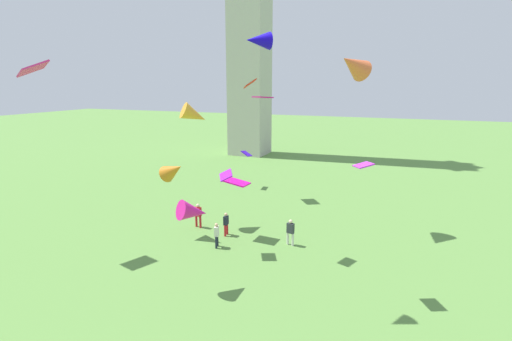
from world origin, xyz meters
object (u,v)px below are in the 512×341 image
at_px(person_0, 290,231).
at_px(kite_flying_4, 258,40).
at_px(kite_flying_7, 194,115).
at_px(kite_flying_10, 226,175).
at_px(kite_flying_11, 363,165).
at_px(kite_flying_8, 263,97).
at_px(person_3, 198,214).
at_px(kite_flying_6, 353,65).
at_px(kite_flying_9, 194,212).
at_px(person_1, 217,234).
at_px(person_2, 226,223).
at_px(kite_flying_2, 250,84).
at_px(kite_flying_1, 236,182).
at_px(kite_flying_3, 247,154).
at_px(kite_flying_0, 33,68).
at_px(kite_flying_5, 173,170).

distance_m(person_0, kite_flying_4, 13.16).
relative_size(person_0, kite_flying_7, 0.74).
relative_size(person_0, kite_flying_10, 1.37).
distance_m(kite_flying_4, kite_flying_11, 7.57).
relative_size(kite_flying_8, kite_flying_10, 1.00).
height_order(person_3, kite_flying_6, kite_flying_6).
distance_m(kite_flying_7, kite_flying_9, 10.39).
bearing_deg(person_1, person_2, -7.48).
distance_m(kite_flying_2, kite_flying_11, 18.38).
height_order(person_3, kite_flying_1, kite_flying_1).
height_order(person_3, kite_flying_10, kite_flying_10).
distance_m(kite_flying_1, kite_flying_7, 6.06).
distance_m(kite_flying_8, kite_flying_10, 5.22).
bearing_deg(person_2, kite_flying_9, -169.97).
height_order(kite_flying_3, kite_flying_8, kite_flying_8).
bearing_deg(kite_flying_0, person_1, -54.29).
relative_size(kite_flying_1, kite_flying_9, 0.88).
xyz_separation_m(person_0, person_2, (-4.72, -0.08, -0.07)).
xyz_separation_m(kite_flying_5, kite_flying_8, (6.48, 0.02, 4.99)).
xyz_separation_m(kite_flying_3, kite_flying_5, (0.45, -13.75, 1.24)).
xyz_separation_m(kite_flying_1, kite_flying_3, (-4.46, 12.29, -0.46)).
distance_m(person_0, kite_flying_10, 5.87).
height_order(kite_flying_5, kite_flying_11, kite_flying_11).
bearing_deg(kite_flying_11, person_0, -157.84).
xyz_separation_m(person_2, person_3, (-2.62, 0.62, 0.09)).
bearing_deg(person_0, kite_flying_0, 38.80).
bearing_deg(person_0, person_3, 10.51).
relative_size(kite_flying_2, kite_flying_7, 0.83).
height_order(kite_flying_5, kite_flying_8, kite_flying_8).
relative_size(kite_flying_0, kite_flying_1, 1.10).
xyz_separation_m(person_1, kite_flying_5, (-3.53, 0.63, 3.83)).
bearing_deg(person_2, kite_flying_0, 120.91).
bearing_deg(kite_flying_7, kite_flying_1, -154.56).
xyz_separation_m(person_3, kite_flying_0, (-6.68, -6.80, 10.37)).
relative_size(person_2, kite_flying_9, 0.82).
bearing_deg(person_2, kite_flying_2, 9.58).
xyz_separation_m(kite_flying_2, kite_flying_5, (-1.16, -10.87, -5.76)).
distance_m(kite_flying_10, kite_flying_11, 8.70).
bearing_deg(kite_flying_4, kite_flying_1, 170.89).
xyz_separation_m(person_1, kite_flying_11, (9.21, -2.26, 5.81)).
relative_size(kite_flying_1, kite_flying_11, 1.38).
xyz_separation_m(kite_flying_2, kite_flying_7, (-1.14, -7.90, -2.24)).
relative_size(person_2, kite_flying_11, 1.29).
relative_size(person_0, kite_flying_9, 0.88).
height_order(kite_flying_10, kite_flying_11, kite_flying_11).
relative_size(person_1, kite_flying_7, 0.69).
bearing_deg(kite_flying_2, kite_flying_8, 175.08).
distance_m(kite_flying_0, kite_flying_5, 10.19).
relative_size(person_2, kite_flying_0, 0.85).
height_order(kite_flying_2, kite_flying_5, kite_flying_2).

